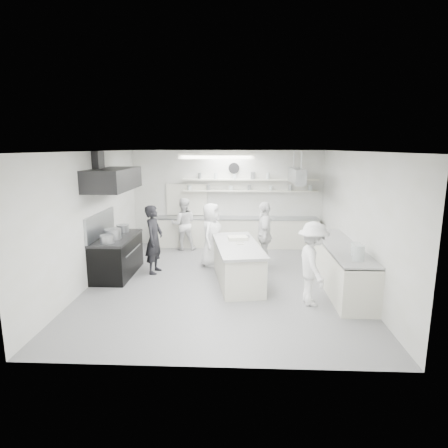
{
  "coord_description": "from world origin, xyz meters",
  "views": [
    {
      "loc": [
        0.41,
        -8.33,
        3.09
      ],
      "look_at": [
        0.02,
        0.6,
        1.26
      ],
      "focal_mm": 30.09,
      "sensor_mm": 36.0,
      "label": 1
    }
  ],
  "objects_px": {
    "prep_island": "(237,264)",
    "cook_back": "(184,224)",
    "stove": "(117,257)",
    "back_counter": "(237,232)",
    "right_counter": "(340,267)",
    "cook_stove": "(154,239)"
  },
  "relations": [
    {
      "from": "stove",
      "to": "cook_stove",
      "type": "relative_size",
      "value": 1.06
    },
    {
      "from": "cook_back",
      "to": "cook_stove",
      "type": "bearing_deg",
      "value": 71.96
    },
    {
      "from": "right_counter",
      "to": "prep_island",
      "type": "relative_size",
      "value": 1.41
    },
    {
      "from": "right_counter",
      "to": "cook_back",
      "type": "bearing_deg",
      "value": 143.01
    },
    {
      "from": "right_counter",
      "to": "cook_stove",
      "type": "height_order",
      "value": "cook_stove"
    },
    {
      "from": "stove",
      "to": "right_counter",
      "type": "distance_m",
      "value": 5.28
    },
    {
      "from": "back_counter",
      "to": "cook_back",
      "type": "distance_m",
      "value": 1.7
    },
    {
      "from": "prep_island",
      "to": "cook_stove",
      "type": "height_order",
      "value": "cook_stove"
    },
    {
      "from": "stove",
      "to": "cook_back",
      "type": "relative_size",
      "value": 1.13
    },
    {
      "from": "cook_back",
      "to": "right_counter",
      "type": "bearing_deg",
      "value": 135.25
    },
    {
      "from": "prep_island",
      "to": "cook_stove",
      "type": "relative_size",
      "value": 1.37
    },
    {
      "from": "stove",
      "to": "cook_back",
      "type": "xyz_separation_m",
      "value": [
        1.28,
        2.39,
        0.34
      ]
    },
    {
      "from": "prep_island",
      "to": "cook_stove",
      "type": "distance_m",
      "value": 2.18
    },
    {
      "from": "right_counter",
      "to": "cook_stove",
      "type": "bearing_deg",
      "value": 169.79
    },
    {
      "from": "back_counter",
      "to": "prep_island",
      "type": "relative_size",
      "value": 2.14
    },
    {
      "from": "back_counter",
      "to": "prep_island",
      "type": "bearing_deg",
      "value": -89.08
    },
    {
      "from": "stove",
      "to": "cook_stove",
      "type": "bearing_deg",
      "value": 11.89
    },
    {
      "from": "stove",
      "to": "right_counter",
      "type": "height_order",
      "value": "right_counter"
    },
    {
      "from": "stove",
      "to": "cook_stove",
      "type": "height_order",
      "value": "cook_stove"
    },
    {
      "from": "prep_island",
      "to": "cook_back",
      "type": "bearing_deg",
      "value": 111.58
    },
    {
      "from": "stove",
      "to": "back_counter",
      "type": "xyz_separation_m",
      "value": [
        2.9,
        2.8,
        0.01
      ]
    },
    {
      "from": "stove",
      "to": "prep_island",
      "type": "relative_size",
      "value": 0.77
    }
  ]
}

